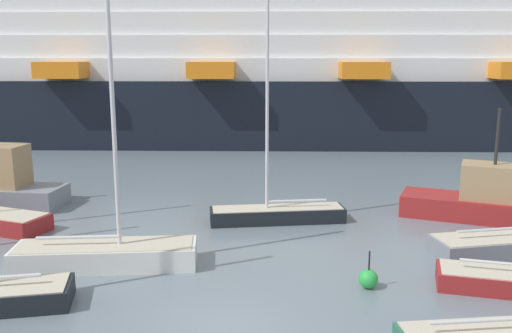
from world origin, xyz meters
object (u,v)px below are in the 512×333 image
sailboat_0 (277,209)px  fishing_boat_1 (486,200)px  cruise_ship (283,76)px  sailboat_4 (508,242)px  channel_buoy_1 (368,279)px  sailboat_1 (106,252)px

sailboat_0 → fishing_boat_1: 10.78m
sailboat_0 → cruise_ship: size_ratio=0.12×
sailboat_4 → channel_buoy_1: size_ratio=7.49×
sailboat_0 → sailboat_4: (9.97, -3.95, -0.13)m
sailboat_1 → fishing_boat_1: size_ratio=1.36×
sailboat_0 → fishing_boat_1: bearing=175.5°
sailboat_4 → cruise_ship: bearing=92.6°
fishing_boat_1 → sailboat_4: bearing=-79.7°
cruise_ship → fishing_boat_1: bearing=-70.6°
sailboat_1 → channel_buoy_1: 10.35m
fishing_boat_1 → cruise_ship: bearing=130.5°
cruise_ship → sailboat_0: bearing=-91.8°
sailboat_0 → sailboat_1: sailboat_0 is taller
sailboat_4 → channel_buoy_1: bearing=-162.8°
sailboat_4 → cruise_ship: 34.67m
fishing_boat_1 → channel_buoy_1: bearing=-109.6°
sailboat_0 → channel_buoy_1: 8.71m
sailboat_0 → cruise_ship: (-0.25, 28.67, 5.62)m
channel_buoy_1 → sailboat_0: bearing=114.1°
sailboat_1 → cruise_ship: bearing=71.7°
sailboat_4 → fishing_boat_1: size_ratio=1.25×
sailboat_4 → channel_buoy_1: 7.56m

